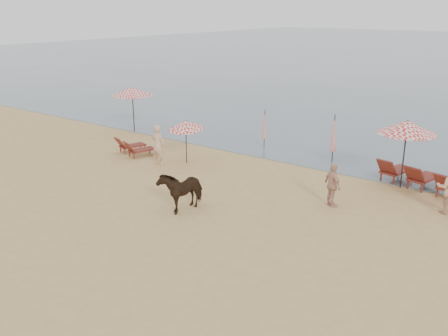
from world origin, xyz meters
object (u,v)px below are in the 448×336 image
at_px(lounger_cluster_left, 133,147).
at_px(beachgoer_left, 158,145).
at_px(lounger_cluster_right, 436,181).
at_px(beachgoer_right_b, 333,185).
at_px(umbrella_closed_right, 334,133).
at_px(umbrella_open_left_b, 186,125).
at_px(umbrella_closed_left, 265,125).
at_px(umbrella_open_right, 407,127).
at_px(umbrella_open_left_a, 132,91).
at_px(cow, 181,189).

bearing_deg(lounger_cluster_left, beachgoer_left, 4.63).
xyz_separation_m(lounger_cluster_left, lounger_cluster_right, (13.27, 3.32, 0.09)).
distance_m(lounger_cluster_right, beachgoer_right_b, 4.56).
xyz_separation_m(lounger_cluster_left, umbrella_closed_right, (8.39, 4.51, 1.01)).
xyz_separation_m(umbrella_open_left_b, umbrella_closed_left, (1.50, 4.35, -0.58)).
xyz_separation_m(umbrella_open_left_b, umbrella_closed_right, (5.42, 4.01, -0.39)).
height_order(umbrella_open_right, beachgoer_right_b, umbrella_open_right).
relative_size(umbrella_closed_left, beachgoer_right_b, 1.21).
relative_size(umbrella_open_left_a, beachgoer_left, 1.39).
bearing_deg(cow, umbrella_open_right, 53.53).
xyz_separation_m(umbrella_open_left_a, umbrella_closed_left, (7.86, 1.55, -1.14)).
bearing_deg(umbrella_open_left_b, lounger_cluster_left, -166.61).
bearing_deg(umbrella_open_left_b, umbrella_closed_right, 40.29).
xyz_separation_m(umbrella_open_left_b, umbrella_open_right, (9.04, 2.58, 0.68)).
bearing_deg(lounger_cluster_right, beachgoer_left, -148.19).
relative_size(umbrella_open_right, umbrella_closed_left, 1.39).
relative_size(umbrella_closed_left, umbrella_closed_right, 0.86).
relative_size(umbrella_closed_right, cow, 1.30).
height_order(lounger_cluster_left, umbrella_closed_left, umbrella_closed_left).
relative_size(cow, beachgoer_right_b, 1.08).
relative_size(lounger_cluster_left, umbrella_open_left_b, 0.93).
distance_m(umbrella_open_left_a, umbrella_open_left_b, 6.97).
height_order(umbrella_closed_left, beachgoer_left, umbrella_closed_left).
relative_size(umbrella_open_left_a, cow, 1.50).
bearing_deg(beachgoer_left, beachgoer_right_b, 175.97).
relative_size(umbrella_open_right, beachgoer_left, 1.46).
xyz_separation_m(umbrella_closed_left, umbrella_closed_right, (3.92, -0.35, 0.19)).
bearing_deg(lounger_cluster_right, umbrella_open_left_a, -166.90).
xyz_separation_m(umbrella_closed_left, cow, (1.94, -8.64, -0.47)).
relative_size(umbrella_open_left_b, umbrella_closed_left, 1.05).
bearing_deg(lounger_cluster_left, umbrella_open_left_b, 26.54).
bearing_deg(lounger_cluster_right, beachgoer_right_b, -112.17).
height_order(lounger_cluster_left, umbrella_open_right, umbrella_open_right).
height_order(lounger_cluster_left, lounger_cluster_right, lounger_cluster_right).
bearing_deg(umbrella_closed_left, cow, -77.32).
bearing_deg(umbrella_closed_right, umbrella_open_left_a, -174.14).
relative_size(umbrella_closed_left, cow, 1.13).
height_order(lounger_cluster_right, beachgoer_right_b, beachgoer_right_b).
relative_size(lounger_cluster_right, umbrella_closed_right, 2.05).
bearing_deg(beachgoer_left, umbrella_open_left_b, -135.43).
xyz_separation_m(lounger_cluster_left, umbrella_open_left_b, (2.97, 0.50, 1.40)).
relative_size(umbrella_open_left_b, cow, 1.19).
relative_size(beachgoer_left, beachgoer_right_b, 1.16).
bearing_deg(lounger_cluster_left, beachgoer_right_b, 14.80).
height_order(umbrella_open_right, umbrella_closed_right, umbrella_open_right).
bearing_deg(umbrella_closed_right, umbrella_closed_left, 174.96).
distance_m(lounger_cluster_right, umbrella_closed_left, 8.96).
bearing_deg(beachgoer_left, umbrella_open_left_a, -38.76).
distance_m(umbrella_open_left_b, umbrella_open_right, 9.42).
bearing_deg(lounger_cluster_left, umbrella_open_left_a, 152.71).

